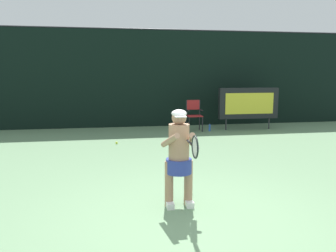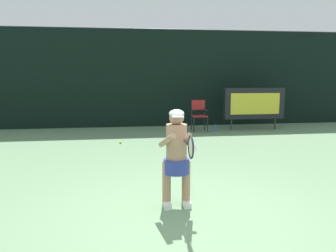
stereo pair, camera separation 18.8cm
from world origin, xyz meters
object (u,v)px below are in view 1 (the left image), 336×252
object	(u,v)px
water_bottle	(210,128)
tennis_racket	(195,147)
tennis_ball_loose	(117,143)
umpire_chair	(194,113)
tennis_player	(179,154)
scoreboard	(248,103)

from	to	relation	value
water_bottle	tennis_racket	distance (m)	7.51
water_bottle	tennis_ball_loose	bearing A→B (deg)	-152.97
umpire_chair	tennis_player	distance (m)	6.92
tennis_player	scoreboard	bearing A→B (deg)	59.37
water_bottle	tennis_racket	xyz separation A→B (m)	(-2.35, -7.07, 0.93)
umpire_chair	water_bottle	distance (m)	0.75
water_bottle	tennis_racket	bearing A→B (deg)	-108.41
scoreboard	tennis_player	size ratio (longest dim) A/B	1.48
umpire_chair	scoreboard	bearing A→B (deg)	-1.26
tennis_racket	tennis_player	bearing A→B (deg)	112.72
tennis_player	tennis_ball_loose	distance (m)	4.93
scoreboard	tennis_ball_loose	bearing A→B (deg)	-159.19
scoreboard	tennis_ball_loose	xyz separation A→B (m)	(-4.75, -1.81, -0.91)
tennis_racket	water_bottle	bearing A→B (deg)	86.26
tennis_ball_loose	tennis_racket	bearing A→B (deg)	-80.24
water_bottle	tennis_ball_loose	distance (m)	3.68
scoreboard	umpire_chair	world-z (taller)	scoreboard
scoreboard	tennis_ball_loose	distance (m)	5.17
water_bottle	tennis_ball_loose	world-z (taller)	water_bottle
umpire_chair	tennis_ball_loose	bearing A→B (deg)	-146.10
umpire_chair	water_bottle	bearing A→B (deg)	-18.50
tennis_player	umpire_chair	bearing A→B (deg)	73.97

